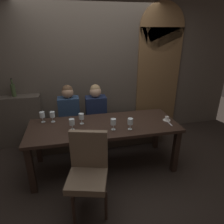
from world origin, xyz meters
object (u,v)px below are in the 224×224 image
object	(u,v)px
diner_bearded	(96,106)
wine_bottle_pale_label	(13,90)
wine_glass_far_right	(113,122)
wine_glass_near_left	(130,122)
wine_glass_center_front	(81,117)
diner_redhead	(69,107)
fork_on_table	(170,123)
dining_table	(104,130)
banquette_bench	(98,133)
espresso_cup	(167,119)
chair_near_side	(88,168)
wine_glass_center_back	(52,115)
wine_glass_near_right	(42,115)
wine_glass_far_left	(72,122)

from	to	relation	value
diner_bearded	wine_bottle_pale_label	world-z (taller)	wine_bottle_pale_label
diner_bearded	wine_glass_far_right	distance (m)	0.88
wine_glass_far_right	wine_glass_near_left	world-z (taller)	same
wine_glass_center_front	wine_glass_near_left	xyz separation A→B (m)	(0.65, -0.33, 0.00)
diner_redhead	fork_on_table	size ratio (longest dim) A/B	4.35
dining_table	wine_glass_center_front	xyz separation A→B (m)	(-0.32, 0.10, 0.20)
banquette_bench	espresso_cup	distance (m)	1.36
banquette_bench	chair_near_side	world-z (taller)	chair_near_side
wine_glass_center_back	espresso_cup	size ratio (longest dim) A/B	1.37
dining_table	fork_on_table	distance (m)	0.99
diner_redhead	fork_on_table	distance (m)	1.71
wine_bottle_pale_label	espresso_cup	bearing A→B (deg)	-24.61
wine_glass_center_front	fork_on_table	bearing A→B (deg)	-12.11
chair_near_side	dining_table	bearing A→B (deg)	66.36
wine_glass_far_right	espresso_cup	size ratio (longest dim) A/B	1.37
wine_glass_far_right	fork_on_table	bearing A→B (deg)	0.58
wine_glass_near_right	diner_redhead	bearing A→B (deg)	46.60
wine_bottle_pale_label	wine_glass_center_front	bearing A→B (deg)	-40.31
wine_glass_far_left	wine_glass_near_right	size ratio (longest dim) A/B	1.00
diner_redhead	wine_glass_far_left	world-z (taller)	diner_redhead
chair_near_side	wine_glass_near_left	xyz separation A→B (m)	(0.65, 0.50, 0.30)
banquette_bench	diner_bearded	size ratio (longest dim) A/B	3.43
wine_glass_far_left	wine_glass_near_right	world-z (taller)	same
chair_near_side	wine_glass_near_right	bearing A→B (deg)	119.72
dining_table	diner_redhead	world-z (taller)	diner_redhead
wine_glass_far_left	wine_glass_far_right	distance (m)	0.58
wine_glass_center_front	diner_redhead	bearing A→B (deg)	106.54
wine_glass_near_left	wine_glass_center_back	xyz separation A→B (m)	(-1.08, 0.49, -0.00)
diner_bearded	espresso_cup	distance (m)	1.25
wine_glass_near_right	wine_glass_center_back	world-z (taller)	same
dining_table	chair_near_side	bearing A→B (deg)	-113.64
diner_redhead	wine_glass_center_front	distance (m)	0.63
diner_redhead	wine_glass_center_back	distance (m)	0.51
wine_glass_center_front	wine_glass_near_left	size ratio (longest dim) A/B	1.00
wine_glass_near_right	wine_glass_near_left	bearing A→B (deg)	-22.60
fork_on_table	wine_glass_far_right	bearing A→B (deg)	-178.18
fork_on_table	wine_glass_center_back	bearing A→B (deg)	166.90
diner_bearded	wine_glass_far_left	distance (m)	0.87
banquette_bench	diner_redhead	distance (m)	0.76
wine_bottle_pale_label	wine_glass_near_right	size ratio (longest dim) A/B	1.99
dining_table	banquette_bench	xyz separation A→B (m)	(0.00, 0.70, -0.42)
wine_glass_center_back	fork_on_table	distance (m)	1.77
wine_glass_far_right	wine_glass_far_left	bearing A→B (deg)	168.18
wine_bottle_pale_label	wine_glass_near_left	world-z (taller)	wine_bottle_pale_label
chair_near_side	fork_on_table	world-z (taller)	chair_near_side
wine_glass_far_left	wine_glass_far_right	xyz separation A→B (m)	(0.56, -0.12, 0.00)
dining_table	diner_bearded	distance (m)	0.70
dining_table	banquette_bench	bearing A→B (deg)	90.00
diner_redhead	wine_glass_center_back	bearing A→B (deg)	-119.17
dining_table	wine_bottle_pale_label	distance (m)	1.82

